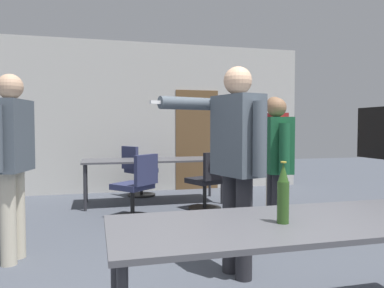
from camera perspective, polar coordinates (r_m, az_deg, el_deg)
back_wall at (r=7.60m, az=-7.21°, el=4.00°), size 6.69×0.12×2.98m
conference_table_near at (r=2.38m, az=17.53°, el=-12.20°), size 2.36×0.82×0.75m
conference_table_far at (r=6.37m, az=-5.92°, el=-2.82°), size 2.34×0.82×0.75m
person_near_casual at (r=3.96m, az=-26.01°, el=-0.75°), size 0.78×0.81×1.80m
person_center_tall at (r=5.36m, az=12.20°, el=-0.15°), size 0.77×0.62×1.72m
person_far_watching at (r=3.23m, az=6.72°, el=-1.01°), size 0.93×0.66×1.81m
person_left_plaid at (r=4.30m, az=12.52°, el=-1.86°), size 0.74×0.78×1.62m
office_chair_near_pushed at (r=5.36m, az=-8.47°, el=-6.75°), size 0.68×0.69×0.91m
office_chair_side_rolled at (r=7.05m, az=-8.22°, el=-4.34°), size 0.68×0.65×0.94m
office_chair_far_left at (r=5.83m, az=2.42°, el=-5.97°), size 0.61×0.65×0.91m
beer_bottle at (r=2.20m, az=13.72°, el=-7.45°), size 0.07×0.07×0.35m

